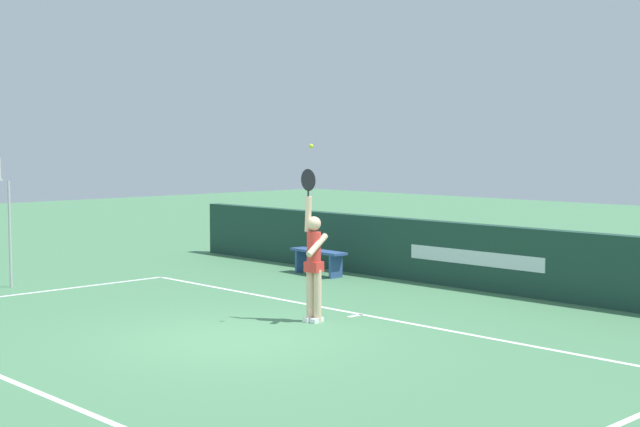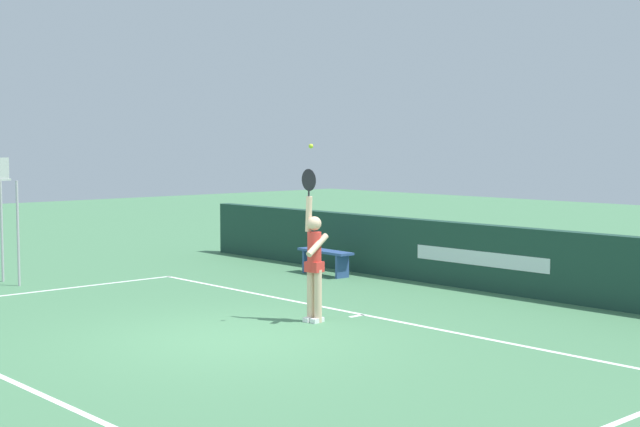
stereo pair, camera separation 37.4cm
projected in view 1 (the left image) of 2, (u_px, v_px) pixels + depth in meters
ground_plane at (232, 339)px, 12.71m from camera, size 60.00×60.00×0.00m
court_lines at (217, 342)px, 12.51m from camera, size 11.41×5.97×0.00m
back_wall at (488, 258)px, 16.85m from camera, size 16.65×0.29×1.23m
tennis_player at (313, 259)px, 13.87m from camera, size 0.46×0.48×2.36m
tennis_ball at (311, 146)px, 13.46m from camera, size 0.07×0.07×0.07m
courtside_bench_near at (318, 256)px, 18.87m from camera, size 1.47×0.46×0.52m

